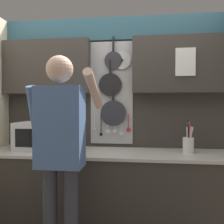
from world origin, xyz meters
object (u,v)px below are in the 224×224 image
object	(u,v)px
utensil_crock	(188,144)
person	(61,143)
microwave	(39,136)
knife_block	(67,141)

from	to	relation	value
utensil_crock	person	xyz separation A→B (m)	(-1.14, -0.65, 0.08)
microwave	person	distance (m)	0.79
person	knife_block	bearing A→B (deg)	103.19
microwave	utensil_crock	distance (m)	1.60
microwave	knife_block	distance (m)	0.32
knife_block	utensil_crock	size ratio (longest dim) A/B	0.80
microwave	person	xyz separation A→B (m)	(0.47, -0.64, 0.03)
microwave	utensil_crock	world-z (taller)	utensil_crock
knife_block	utensil_crock	distance (m)	1.29
microwave	utensil_crock	size ratio (longest dim) A/B	1.37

